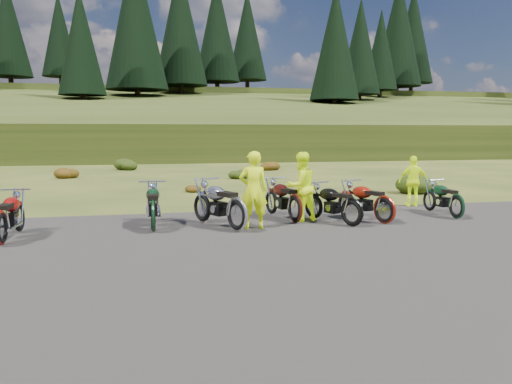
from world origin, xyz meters
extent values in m
plane|color=#333E14|center=(0.00, 0.00, 0.00)|extent=(300.00, 300.00, 0.00)
cube|color=black|center=(0.00, -2.00, 0.00)|extent=(20.00, 12.00, 0.04)
cube|color=#2C3B13|center=(0.00, 110.00, 0.00)|extent=(300.00, 90.00, 9.17)
cylinder|color=black|center=(-21.00, 69.00, 9.48)|extent=(0.70, 0.70, 2.20)
cone|color=black|center=(-21.00, 69.00, 17.38)|extent=(6.16, 6.16, 14.00)
cylinder|color=black|center=(-15.00, 75.00, 10.27)|extent=(0.70, 0.70, 2.20)
cone|color=black|center=(-15.00, 75.00, 17.67)|extent=(5.72, 5.72, 13.00)
cylinder|color=black|center=(-9.00, 50.00, 5.69)|extent=(0.70, 0.70, 2.20)
cone|color=black|center=(-9.00, 50.00, 12.59)|extent=(5.28, 5.28, 12.00)
cylinder|color=black|center=(-3.00, 56.00, 6.88)|extent=(0.70, 0.70, 2.20)
cone|color=black|center=(-3.00, 56.00, 16.78)|extent=(7.92, 7.92, 18.00)
cylinder|color=black|center=(3.00, 62.00, 8.08)|extent=(0.70, 0.70, 2.20)
cone|color=black|center=(3.00, 62.00, 17.48)|extent=(7.48, 7.48, 17.00)
cylinder|color=black|center=(9.00, 68.00, 9.28)|extent=(0.70, 0.70, 2.20)
cone|color=black|center=(9.00, 68.00, 18.18)|extent=(7.04, 7.04, 16.00)
cylinder|color=black|center=(15.00, 74.00, 10.27)|extent=(0.70, 0.70, 2.20)
cone|color=black|center=(15.00, 74.00, 18.67)|extent=(6.60, 6.60, 15.00)
cylinder|color=black|center=(21.00, 49.00, 5.49)|extent=(0.70, 0.70, 2.20)
cone|color=black|center=(21.00, 49.00, 13.39)|extent=(6.16, 6.16, 14.00)
cylinder|color=black|center=(27.00, 55.00, 6.68)|extent=(0.70, 0.70, 2.20)
cone|color=black|center=(27.00, 55.00, 14.08)|extent=(5.72, 5.72, 13.00)
cylinder|color=black|center=(33.00, 61.00, 7.88)|extent=(0.70, 0.70, 2.20)
cone|color=black|center=(33.00, 61.00, 14.78)|extent=(5.28, 5.28, 12.00)
cylinder|color=black|center=(39.00, 67.00, 9.08)|extent=(0.70, 0.70, 2.20)
cone|color=black|center=(39.00, 67.00, 18.98)|extent=(7.92, 7.92, 18.00)
cylinder|color=black|center=(45.00, 73.00, 10.27)|extent=(0.70, 0.70, 2.20)
cone|color=black|center=(45.00, 73.00, 19.67)|extent=(7.48, 7.48, 17.00)
ellipsoid|color=#5F2B0B|center=(-6.20, 16.60, 0.38)|extent=(1.30, 1.30, 0.77)
ellipsoid|color=#1C300C|center=(-3.30, 21.90, 0.46)|extent=(1.56, 1.56, 0.92)
ellipsoid|color=#5F2B0B|center=(-0.40, 9.20, 0.23)|extent=(0.77, 0.77, 0.45)
ellipsoid|color=#1C300C|center=(2.50, 14.50, 0.31)|extent=(1.03, 1.03, 0.61)
ellipsoid|color=#5F2B0B|center=(5.40, 19.80, 0.38)|extent=(1.30, 1.30, 0.77)
ellipsoid|color=#1C300C|center=(8.30, 7.10, 0.46)|extent=(1.56, 1.56, 0.92)
ellipsoid|color=#5F2B0B|center=(11.20, 12.40, 0.23)|extent=(0.77, 0.77, 0.45)
imported|color=#DAF80D|center=(0.41, 1.19, 0.95)|extent=(0.72, 0.50, 1.89)
imported|color=#DAF80D|center=(1.85, 1.94, 0.91)|extent=(1.07, 0.94, 1.83)
imported|color=#DAF80D|center=(6.16, 3.73, 0.80)|extent=(1.00, 0.58, 1.60)
camera|label=1|loc=(-2.11, -10.57, 2.36)|focal=35.00mm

